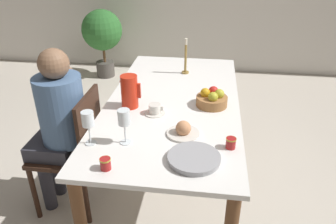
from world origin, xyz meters
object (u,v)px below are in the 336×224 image
object	(u,v)px
person_seated	(58,119)
potted_plant	(102,33)
serving_tray	(194,158)
bread_plate	(183,130)
jam_jar_red	(105,163)
candlestick_tall	(186,60)
chair_person_side	(75,149)
wine_glass_juice	(88,121)
wine_glass_water	(124,119)
teacup_near_person	(155,110)
jam_jar_amber	(231,143)
fruit_bowl	(212,99)
red_pitcher	(129,91)

from	to	relation	value
person_seated	potted_plant	distance (m)	2.55
serving_tray	bread_plate	bearing A→B (deg)	107.70
jam_jar_red	candlestick_tall	distance (m)	1.37
chair_person_side	wine_glass_juice	size ratio (longest dim) A/B	4.52
wine_glass_water	teacup_near_person	distance (m)	0.39
candlestick_tall	wine_glass_water	bearing A→B (deg)	-102.02
potted_plant	serving_tray	bearing A→B (deg)	-63.74
wine_glass_water	candlestick_tall	distance (m)	1.13
wine_glass_water	teacup_near_person	world-z (taller)	wine_glass_water
chair_person_side	candlestick_tall	bearing A→B (deg)	-39.77
teacup_near_person	chair_person_side	bearing A→B (deg)	-172.12
chair_person_side	bread_plate	xyz separation A→B (m)	(0.76, -0.15, 0.30)
serving_tray	candlestick_tall	world-z (taller)	candlestick_tall
jam_jar_amber	jam_jar_red	world-z (taller)	same
chair_person_side	jam_jar_amber	xyz separation A→B (m)	(1.02, -0.26, 0.31)
chair_person_side	fruit_bowl	xyz separation A→B (m)	(0.91, 0.24, 0.32)
person_seated	bread_plate	distance (m)	0.86
fruit_bowl	candlestick_tall	distance (m)	0.62
person_seated	red_pitcher	world-z (taller)	person_seated
teacup_near_person	bread_plate	distance (m)	0.31
serving_tray	jam_jar_red	distance (m)	0.44
candlestick_tall	potted_plant	world-z (taller)	candlestick_tall
bread_plate	potted_plant	distance (m)	2.99
teacup_near_person	candlestick_tall	size ratio (longest dim) A/B	0.45
fruit_bowl	person_seated	bearing A→B (deg)	-166.47
person_seated	wine_glass_juice	xyz separation A→B (m)	(0.34, -0.32, 0.19)
teacup_near_person	jam_jar_amber	bearing A→B (deg)	-35.04
serving_tray	jam_jar_amber	world-z (taller)	jam_jar_amber
wine_glass_juice	teacup_near_person	size ratio (longest dim) A/B	1.48
bread_plate	potted_plant	size ratio (longest dim) A/B	0.21
serving_tray	jam_jar_red	world-z (taller)	jam_jar_red
candlestick_tall	serving_tray	bearing A→B (deg)	-82.84
teacup_near_person	jam_jar_amber	distance (m)	0.58
wine_glass_juice	candlestick_tall	size ratio (longest dim) A/B	0.67
wine_glass_water	potted_plant	world-z (taller)	wine_glass_water
wine_glass_juice	fruit_bowl	bearing A→B (deg)	40.48
person_seated	potted_plant	world-z (taller)	person_seated
teacup_near_person	potted_plant	xyz separation A→B (m)	(-1.15, 2.43, -0.17)
red_pitcher	chair_person_side	bearing A→B (deg)	-157.61
jam_jar_red	potted_plant	world-z (taller)	potted_plant
red_pitcher	teacup_near_person	world-z (taller)	red_pitcher
jam_jar_amber	potted_plant	distance (m)	3.21
bread_plate	candlestick_tall	xyz separation A→B (m)	(-0.07, 0.97, 0.09)
wine_glass_water	serving_tray	size ratio (longest dim) A/B	0.75
jam_jar_amber	teacup_near_person	bearing A→B (deg)	144.96
person_seated	red_pitcher	bearing A→B (deg)	-72.01
jam_jar_red	wine_glass_juice	bearing A→B (deg)	125.96
wine_glass_juice	jam_jar_red	world-z (taller)	wine_glass_juice
fruit_bowl	jam_jar_amber	bearing A→B (deg)	-77.55
person_seated	teacup_near_person	distance (m)	0.64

